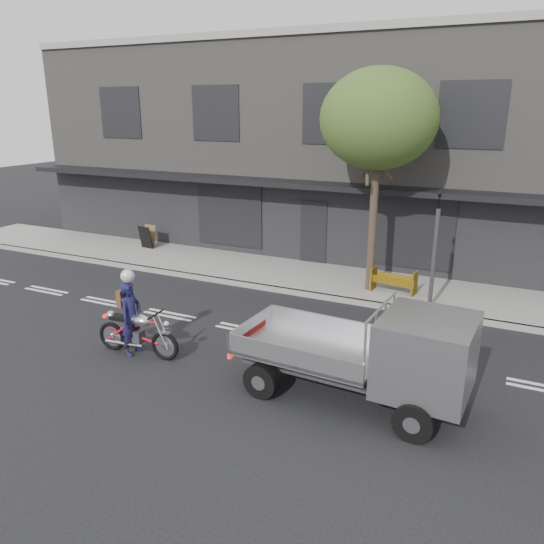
{
  "coord_description": "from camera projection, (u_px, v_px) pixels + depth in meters",
  "views": [
    {
      "loc": [
        6.21,
        -11.35,
        5.64
      ],
      "look_at": [
        0.57,
        0.5,
        1.53
      ],
      "focal_mm": 35.0,
      "sensor_mm": 36.0,
      "label": 1
    }
  ],
  "objects": [
    {
      "name": "sandwich_board",
      "position": [
        145.0,
        237.0,
        21.3
      ],
      "size": [
        0.61,
        0.44,
        0.91
      ],
      "primitive_type": null,
      "rotation": [
        0.0,
        0.0,
        -0.1
      ],
      "color": "black",
      "rests_on": "sidewalk"
    },
    {
      "name": "kerb",
      "position": [
        291.0,
        292.0,
        16.66
      ],
      "size": [
        32.0,
        0.2,
        0.15
      ],
      "primitive_type": "cube",
      "color": "gray",
      "rests_on": "ground"
    },
    {
      "name": "motorcycle",
      "position": [
        137.0,
        332.0,
        12.45
      ],
      "size": [
        2.21,
        0.64,
        1.14
      ],
      "rotation": [
        0.0,
        0.0,
        0.07
      ],
      "color": "black",
      "rests_on": "ground"
    },
    {
      "name": "sidewalk",
      "position": [
        310.0,
        277.0,
        18.04
      ],
      "size": [
        32.0,
        3.2,
        0.15
      ],
      "primitive_type": "cube",
      "color": "gray",
      "rests_on": "ground"
    },
    {
      "name": "flatbed_ute",
      "position": [
        403.0,
        354.0,
        9.92
      ],
      "size": [
        4.64,
        2.11,
        2.11
      ],
      "rotation": [
        0.0,
        0.0,
        -0.06
      ],
      "color": "black",
      "rests_on": "ground"
    },
    {
      "name": "construction_barrier",
      "position": [
        392.0,
        282.0,
        16.09
      ],
      "size": [
        1.42,
        0.71,
        0.76
      ],
      "primitive_type": null,
      "rotation": [
        0.0,
        0.0,
        -0.12
      ],
      "color": "orange",
      "rests_on": "sidewalk"
    },
    {
      "name": "traffic_light_pole",
      "position": [
        434.0,
        257.0,
        14.69
      ],
      "size": [
        0.12,
        0.12,
        3.5
      ],
      "color": "#2D2D30",
      "rests_on": "ground"
    },
    {
      "name": "street_tree",
      "position": [
        379.0,
        120.0,
        15.16
      ],
      "size": [
        3.4,
        3.4,
        6.74
      ],
      "color": "#382B21",
      "rests_on": "ground"
    },
    {
      "name": "ground",
      "position": [
        244.0,
        330.0,
        14.02
      ],
      "size": [
        80.0,
        80.0,
        0.0
      ],
      "primitive_type": "plane",
      "color": "black",
      "rests_on": "ground"
    },
    {
      "name": "building_main",
      "position": [
        369.0,
        147.0,
        22.56
      ],
      "size": [
        26.0,
        10.0,
        8.0
      ],
      "primitive_type": "cube",
      "color": "slate",
      "rests_on": "ground"
    },
    {
      "name": "rider",
      "position": [
        131.0,
        318.0,
        12.42
      ],
      "size": [
        0.47,
        0.68,
        1.79
      ],
      "primitive_type": "imported",
      "rotation": [
        0.0,
        0.0,
        1.64
      ],
      "color": "#17163C",
      "rests_on": "ground"
    }
  ]
}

